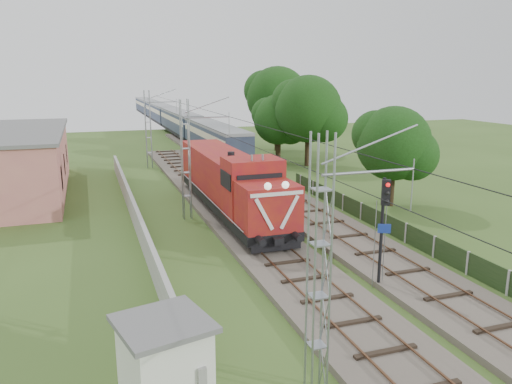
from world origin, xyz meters
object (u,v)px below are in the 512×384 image
object	(u,v)px
relay_hut	(165,361)
signal_post	(384,214)
locomotive	(229,181)
coach_rake	(169,116)

from	to	relation	value
relay_hut	signal_post	bearing A→B (deg)	25.09
locomotive	relay_hut	xyz separation A→B (m)	(-7.40, -19.07, -1.06)
coach_rake	signal_post	distance (m)	71.08
signal_post	locomotive	bearing A→B (deg)	102.07
locomotive	signal_post	bearing A→B (deg)	-77.93
signal_post	coach_rake	bearing A→B (deg)	88.41
locomotive	relay_hut	bearing A→B (deg)	-111.20
coach_rake	signal_post	xyz separation A→B (m)	(-1.97, -71.04, 1.11)
coach_rake	relay_hut	xyz separation A→B (m)	(-12.40, -75.92, -1.11)
relay_hut	locomotive	bearing A→B (deg)	68.80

